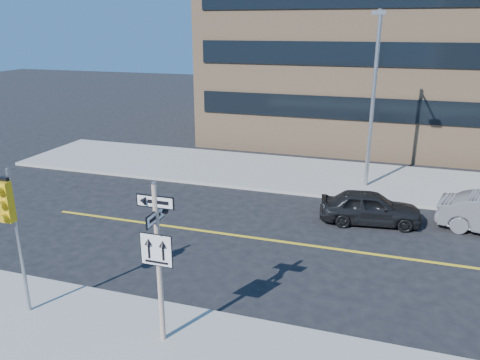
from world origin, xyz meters
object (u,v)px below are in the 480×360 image
(streetlight_a, at_px, (374,90))
(parked_car_a, at_px, (370,207))
(traffic_signal, at_px, (9,213))
(sign_pole, at_px, (158,255))

(streetlight_a, bearing_deg, parked_car_a, -84.37)
(traffic_signal, distance_m, streetlight_a, 15.72)
(traffic_signal, height_order, streetlight_a, streetlight_a)
(traffic_signal, bearing_deg, sign_pole, 2.11)
(sign_pole, relative_size, streetlight_a, 0.51)
(sign_pole, height_order, streetlight_a, streetlight_a)
(sign_pole, height_order, parked_car_a, sign_pole)
(parked_car_a, relative_size, streetlight_a, 0.49)
(sign_pole, distance_m, traffic_signal, 4.05)
(sign_pole, bearing_deg, parked_car_a, 64.58)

